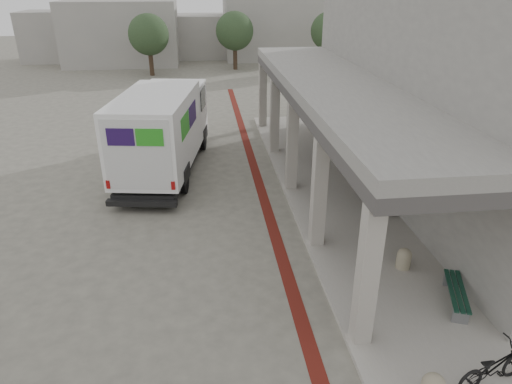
{
  "coord_description": "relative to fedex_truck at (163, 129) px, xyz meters",
  "views": [
    {
      "loc": [
        -1.01,
        -10.76,
        7.12
      ],
      "look_at": [
        0.39,
        1.01,
        1.6
      ],
      "focal_mm": 32.0,
      "sensor_mm": 36.0,
      "label": 1
    }
  ],
  "objects": [
    {
      "name": "ground",
      "position": [
        2.6,
        -6.94,
        -1.79
      ],
      "size": [
        120.0,
        120.0,
        0.0
      ],
      "primitive_type": "plane",
      "color": "#635E55",
      "rests_on": "ground"
    },
    {
      "name": "bike_lane_stripe",
      "position": [
        3.6,
        -4.94,
        -1.78
      ],
      "size": [
        0.35,
        40.0,
        0.01
      ],
      "primitive_type": "cube",
      "color": "#5E1912",
      "rests_on": "ground"
    },
    {
      "name": "sidewalk",
      "position": [
        6.6,
        -6.94,
        -1.73
      ],
      "size": [
        4.4,
        28.0,
        0.12
      ],
      "primitive_type": "cube",
      "color": "#9D988D",
      "rests_on": "ground"
    },
    {
      "name": "transit_building",
      "position": [
        9.44,
        -2.44,
        1.61
      ],
      "size": [
        7.6,
        17.0,
        7.0
      ],
      "color": "gray",
      "rests_on": "ground"
    },
    {
      "name": "distant_backdrop",
      "position": [
        -0.24,
        28.94,
        0.92
      ],
      "size": [
        28.0,
        10.0,
        6.5
      ],
      "color": "gray",
      "rests_on": "ground"
    },
    {
      "name": "tree_left",
      "position": [
        -2.4,
        21.06,
        1.39
      ],
      "size": [
        3.2,
        3.2,
        4.8
      ],
      "color": "#38281C",
      "rests_on": "ground"
    },
    {
      "name": "tree_mid",
      "position": [
        4.6,
        23.06,
        1.39
      ],
      "size": [
        3.2,
        3.2,
        4.8
      ],
      "color": "#38281C",
      "rests_on": "ground"
    },
    {
      "name": "tree_right",
      "position": [
        12.6,
        22.06,
        1.39
      ],
      "size": [
        3.2,
        3.2,
        4.8
      ],
      "color": "#38281C",
      "rests_on": "ground"
    },
    {
      "name": "fedex_truck",
      "position": [
        0.0,
        0.0,
        0.0
      ],
      "size": [
        3.58,
        8.14,
        3.35
      ],
      "rotation": [
        0.0,
        0.0,
        -0.16
      ],
      "color": "black",
      "rests_on": "ground"
    },
    {
      "name": "bench",
      "position": [
        7.33,
        -9.58,
        -1.38
      ],
      "size": [
        0.91,
        1.7,
        0.39
      ],
      "rotation": [
        0.0,
        0.0,
        -0.35
      ],
      "color": "gray",
      "rests_on": "sidewalk"
    },
    {
      "name": "bollard_far",
      "position": [
        6.72,
        -7.99,
        -1.38
      ],
      "size": [
        0.38,
        0.38,
        0.58
      ],
      "color": "gray",
      "rests_on": "sidewalk"
    },
    {
      "name": "utility_cabinet",
      "position": [
        7.6,
        -4.58,
        -1.12
      ],
      "size": [
        0.55,
        0.7,
        1.09
      ],
      "primitive_type": "cube",
      "rotation": [
        0.0,
        0.0,
        0.1
      ],
      "color": "slate",
      "rests_on": "sidewalk"
    },
    {
      "name": "bicycle_black",
      "position": [
        6.76,
        -11.92,
        -1.23
      ],
      "size": [
        1.76,
        1.01,
        0.87
      ],
      "primitive_type": "imported",
      "rotation": [
        0.0,
        0.0,
        1.84
      ],
      "color": "black",
      "rests_on": "sidewalk"
    }
  ]
}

